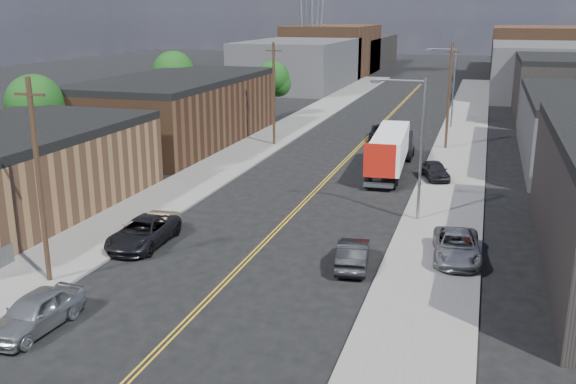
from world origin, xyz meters
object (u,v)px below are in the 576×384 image
Objects in this scene: car_left_a at (35,312)px; car_right_lot_c at (435,170)px; car_right_lot_a at (457,246)px; car_ahead_truck at (382,132)px; car_left_b at (157,225)px; car_left_c at (143,232)px; car_right_oncoming at (353,254)px; semi_truck at (393,147)px.

car_left_a is 32.95m from car_right_lot_c.
car_ahead_truck is at bearing 100.70° from car_right_lot_a.
car_right_lot_a reaches higher than car_left_b.
car_right_lot_a is at bearing 6.44° from car_left_c.
car_right_oncoming is 19.47m from car_right_lot_c.
car_right_lot_a is (16.33, 12.92, 0.07)m from car_left_a.
car_right_oncoming is (11.24, 10.61, -0.08)m from car_left_a.
car_right_lot_c is at bearing 93.29° from car_right_lot_a.
car_left_a is at bearing 35.80° from car_right_oncoming.
car_left_c reaches higher than car_ahead_truck.
car_ahead_truck is at bearing 99.29° from semi_truck.
semi_truck is 3.46× the size of car_left_b.
car_left_c is (-10.90, -21.86, -1.26)m from semi_truck.
car_right_oncoming is at bearing 46.90° from car_left_a.
car_left_c is at bearing -176.19° from car_right_lot_a.
car_left_c is at bearing -94.85° from car_left_b.
semi_truck is 33.71m from car_left_a.
car_ahead_truck is at bearing 84.62° from car_left_a.
car_right_lot_a is (17.09, 2.66, 0.10)m from car_left_c.
semi_truck is at bearing 61.10° from car_left_c.
semi_truck reaches higher than car_ahead_truck.
semi_truck is 3.12× the size of car_right_oncoming.
car_right_lot_a is 33.88m from car_ahead_truck.
semi_truck is 21.58m from car_right_oncoming.
car_right_oncoming is (1.10, -21.51, -1.31)m from semi_truck.
car_left_b is 17.12m from car_right_lot_a.
car_ahead_truck is (7.14, 45.53, -0.08)m from car_left_a.
car_left_a reaches higher than car_ahead_truck.
car_left_a is 0.91× the size of car_ahead_truck.
car_left_b is (-10.90, -20.22, -1.38)m from semi_truck.
car_left_c is at bearing -108.25° from car_ahead_truck.
car_left_c is 17.29m from car_right_lot_a.
car_right_oncoming is 0.85× the size of car_ahead_truck.
car_left_c is 24.47m from car_right_lot_c.
semi_truck reaches higher than car_right_lot_a.
car_left_c is 36.14m from car_ahead_truck.
car_right_lot_a is at bearing -75.46° from semi_truck.
semi_truck is 13.80m from car_ahead_truck.
car_left_c reaches higher than car_right_oncoming.
car_left_a is at bearing -88.16° from car_left_c.
car_left_b is at bearing 97.19° from car_left_a.
car_left_b is (-0.76, 11.91, -0.15)m from car_left_a.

